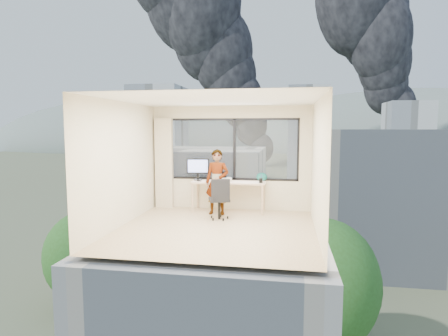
% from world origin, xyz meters
% --- Properties ---
extents(floor, '(4.00, 4.00, 0.01)m').
position_xyz_m(floor, '(0.00, 0.00, 0.00)').
color(floor, '#D3BD89').
rests_on(floor, ground).
extents(ceiling, '(4.00, 4.00, 0.01)m').
position_xyz_m(ceiling, '(0.00, 0.00, 2.60)').
color(ceiling, white).
rests_on(ceiling, ground).
extents(wall_front, '(4.00, 0.01, 2.60)m').
position_xyz_m(wall_front, '(0.00, -2.00, 1.30)').
color(wall_front, beige).
rests_on(wall_front, ground).
extents(wall_left, '(0.01, 4.00, 2.60)m').
position_xyz_m(wall_left, '(-2.00, 0.00, 1.30)').
color(wall_left, beige).
rests_on(wall_left, ground).
extents(wall_right, '(0.01, 4.00, 2.60)m').
position_xyz_m(wall_right, '(2.00, 0.00, 1.30)').
color(wall_right, beige).
rests_on(wall_right, ground).
extents(window_wall, '(3.30, 0.16, 1.55)m').
position_xyz_m(window_wall, '(0.05, 2.00, 1.52)').
color(window_wall, black).
rests_on(window_wall, ground).
extents(curtain, '(0.45, 0.14, 2.30)m').
position_xyz_m(curtain, '(-1.72, 1.88, 1.15)').
color(curtain, beige).
rests_on(curtain, floor).
extents(desk, '(1.80, 0.60, 0.75)m').
position_xyz_m(desk, '(0.00, 1.66, 0.38)').
color(desk, '#CEAD8A').
rests_on(desk, floor).
extents(chair, '(0.62, 0.62, 0.96)m').
position_xyz_m(chair, '(-0.08, 0.84, 0.48)').
color(chair, black).
rests_on(chair, floor).
extents(person, '(0.61, 0.44, 1.56)m').
position_xyz_m(person, '(-0.22, 1.31, 0.78)').
color(person, '#2D2D33').
rests_on(person, floor).
extents(monitor, '(0.57, 0.21, 0.55)m').
position_xyz_m(monitor, '(-0.80, 1.78, 1.03)').
color(monitor, black).
rests_on(monitor, desk).
extents(game_console, '(0.34, 0.31, 0.07)m').
position_xyz_m(game_console, '(-0.11, 1.85, 0.78)').
color(game_console, white).
rests_on(game_console, desk).
extents(laptop, '(0.35, 0.37, 0.21)m').
position_xyz_m(laptop, '(-0.22, 1.68, 0.85)').
color(laptop, black).
rests_on(laptop, desk).
extents(cellphone, '(0.11, 0.07, 0.01)m').
position_xyz_m(cellphone, '(-0.72, 1.57, 0.76)').
color(cellphone, black).
rests_on(cellphone, desk).
extents(pen_cup, '(0.11, 0.11, 0.11)m').
position_xyz_m(pen_cup, '(0.80, 1.57, 0.81)').
color(pen_cup, black).
rests_on(pen_cup, desk).
extents(handbag, '(0.27, 0.14, 0.20)m').
position_xyz_m(handbag, '(0.80, 1.88, 0.85)').
color(handbag, '#0D534A').
rests_on(handbag, desk).
extents(exterior_ground, '(400.00, 400.00, 0.04)m').
position_xyz_m(exterior_ground, '(0.00, 120.00, -14.00)').
color(exterior_ground, '#515B3D').
rests_on(exterior_ground, ground).
extents(near_bldg_a, '(16.00, 12.00, 14.00)m').
position_xyz_m(near_bldg_a, '(-9.00, 30.00, -7.00)').
color(near_bldg_a, beige).
rests_on(near_bldg_a, exterior_ground).
extents(near_bldg_b, '(14.00, 13.00, 16.00)m').
position_xyz_m(near_bldg_b, '(12.00, 38.00, -6.00)').
color(near_bldg_b, silver).
rests_on(near_bldg_b, exterior_ground).
extents(far_tower_a, '(14.00, 14.00, 28.00)m').
position_xyz_m(far_tower_a, '(-35.00, 95.00, 0.00)').
color(far_tower_a, silver).
rests_on(far_tower_a, exterior_ground).
extents(far_tower_b, '(13.00, 13.00, 30.00)m').
position_xyz_m(far_tower_b, '(8.00, 120.00, 1.00)').
color(far_tower_b, silver).
rests_on(far_tower_b, exterior_ground).
extents(far_tower_c, '(15.00, 15.00, 26.00)m').
position_xyz_m(far_tower_c, '(45.00, 140.00, -1.00)').
color(far_tower_c, silver).
rests_on(far_tower_c, exterior_ground).
extents(far_tower_d, '(16.00, 14.00, 22.00)m').
position_xyz_m(far_tower_d, '(-60.00, 150.00, -3.00)').
color(far_tower_d, silver).
rests_on(far_tower_d, exterior_ground).
extents(hill_a, '(288.00, 216.00, 90.00)m').
position_xyz_m(hill_a, '(-120.00, 320.00, -14.00)').
color(hill_a, slate).
rests_on(hill_a, exterior_ground).
extents(hill_b, '(300.00, 220.00, 96.00)m').
position_xyz_m(hill_b, '(100.00, 320.00, -14.00)').
color(hill_b, slate).
rests_on(hill_b, exterior_ground).
extents(tree_a, '(7.00, 7.00, 8.00)m').
position_xyz_m(tree_a, '(-16.00, 22.00, -10.00)').
color(tree_a, '#27531B').
rests_on(tree_a, exterior_ground).
extents(tree_b, '(7.60, 7.60, 9.00)m').
position_xyz_m(tree_b, '(4.00, 18.00, -9.50)').
color(tree_b, '#27531B').
rests_on(tree_b, exterior_ground).
extents(smoke_plume_a, '(40.00, 24.00, 90.00)m').
position_xyz_m(smoke_plume_a, '(-10.00, 150.00, 39.00)').
color(smoke_plume_a, black).
rests_on(smoke_plume_a, exterior_ground).
extents(smoke_plume_b, '(30.00, 18.00, 70.00)m').
position_xyz_m(smoke_plume_b, '(55.00, 170.00, 27.00)').
color(smoke_plume_b, black).
rests_on(smoke_plume_b, exterior_ground).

